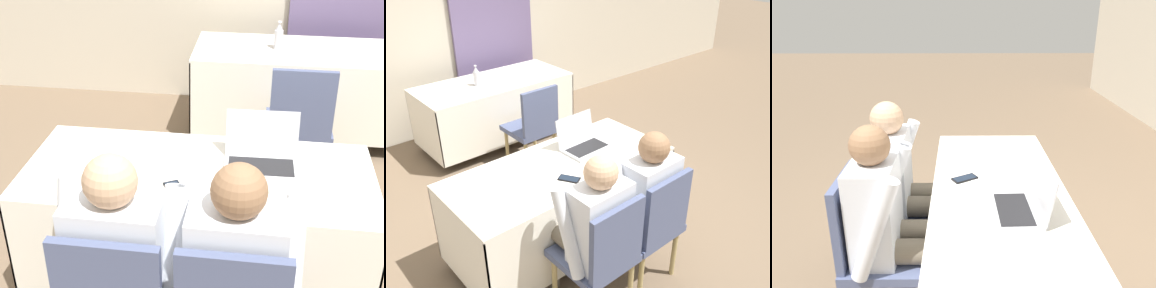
# 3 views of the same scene
# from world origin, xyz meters

# --- Properties ---
(ground_plane) EXTENTS (24.00, 24.00, 0.00)m
(ground_plane) POSITION_xyz_m (0.00, 0.00, 0.00)
(ground_plane) COLOR brown
(conference_table_near) EXTENTS (1.69, 0.74, 0.73)m
(conference_table_near) POSITION_xyz_m (0.00, 0.00, 0.55)
(conference_table_near) COLOR white
(conference_table_near) RESTS_ON ground_plane
(laptop) EXTENTS (0.36, 0.29, 0.24)m
(laptop) POSITION_xyz_m (0.30, 0.09, 0.78)
(laptop) COLOR #B7B7BC
(laptop) RESTS_ON conference_table_near
(cell_phone) EXTENTS (0.14, 0.16, 0.01)m
(cell_phone) POSITION_xyz_m (-0.08, -0.19, 0.74)
(cell_phone) COLOR black
(cell_phone) RESTS_ON conference_table_near
(paper_beside_laptop) EXTENTS (0.22, 0.30, 0.00)m
(paper_beside_laptop) POSITION_xyz_m (-0.51, 0.04, 0.73)
(paper_beside_laptop) COLOR white
(paper_beside_laptop) RESTS_ON conference_table_near
(paper_centre_table) EXTENTS (0.29, 0.35, 0.00)m
(paper_centre_table) POSITION_xyz_m (-0.08, 0.01, 0.73)
(paper_centre_table) COLOR white
(paper_centre_table) RESTS_ON conference_table_near
(paper_left_edge) EXTENTS (0.30, 0.35, 0.00)m
(paper_left_edge) POSITION_xyz_m (0.43, 0.04, 0.73)
(paper_left_edge) COLOR white
(paper_left_edge) RESTS_ON conference_table_near
(chair_near_left) EXTENTS (0.44, 0.44, 0.90)m
(chair_near_left) POSITION_xyz_m (-0.23, -0.68, 0.50)
(chair_near_left) COLOR tan
(chair_near_left) RESTS_ON ground_plane
(chair_near_right) EXTENTS (0.44, 0.44, 0.90)m
(chair_near_right) POSITION_xyz_m (0.23, -0.68, 0.50)
(chair_near_right) COLOR tan
(chair_near_right) RESTS_ON ground_plane
(person_checkered_shirt) EXTENTS (0.50, 0.52, 1.16)m
(person_checkered_shirt) POSITION_xyz_m (-0.23, -0.57, 0.66)
(person_checkered_shirt) COLOR #665B4C
(person_checkered_shirt) RESTS_ON ground_plane
(person_white_shirt) EXTENTS (0.50, 0.52, 1.16)m
(person_white_shirt) POSITION_xyz_m (0.23, -0.57, 0.66)
(person_white_shirt) COLOR #665B4C
(person_white_shirt) RESTS_ON ground_plane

